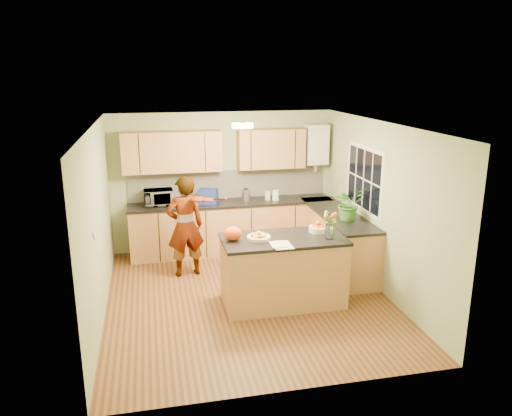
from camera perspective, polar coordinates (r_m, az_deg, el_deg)
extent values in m
plane|color=#562F18|center=(7.40, -0.97, -10.18)|extent=(4.50, 4.50, 0.00)
cube|color=silver|center=(6.70, -1.07, 9.46)|extent=(4.00, 4.50, 0.02)
cube|color=#9FB07E|center=(9.10, -3.78, 3.06)|extent=(4.00, 0.02, 2.50)
cube|color=#9FB07E|center=(4.89, 4.16, -8.10)|extent=(4.00, 0.02, 2.50)
cube|color=#9FB07E|center=(6.86, -17.64, -1.79)|extent=(0.02, 4.50, 2.50)
cube|color=#9FB07E|center=(7.58, 13.98, 0.08)|extent=(0.02, 4.50, 2.50)
cube|color=#AD7045|center=(9.03, -2.78, -2.28)|extent=(3.60, 0.60, 0.90)
cube|color=black|center=(8.89, -2.81, 0.59)|extent=(3.64, 0.62, 0.04)
cube|color=#AD7045|center=(8.43, 9.29, -3.78)|extent=(0.60, 2.20, 0.90)
cube|color=black|center=(8.29, 9.36, -0.71)|extent=(0.62, 2.24, 0.04)
cube|color=beige|center=(9.11, -3.14, 2.76)|extent=(3.60, 0.02, 0.52)
cube|color=#AD7045|center=(8.74, -9.56, 6.36)|extent=(1.70, 0.34, 0.70)
cube|color=#AD7045|center=(8.99, 1.72, 6.82)|extent=(1.20, 0.34, 0.70)
cube|color=white|center=(9.23, 6.88, 7.26)|extent=(0.40, 0.30, 0.72)
cylinder|color=silver|center=(9.29, 6.80, 4.81)|extent=(0.06, 0.06, 0.20)
cube|color=white|center=(8.03, 12.23, 3.25)|extent=(0.01, 1.30, 1.05)
cube|color=black|center=(8.03, 12.20, 3.25)|extent=(0.01, 1.18, 0.92)
cube|color=white|center=(6.28, -18.00, -2.94)|extent=(0.02, 0.09, 0.09)
cylinder|color=#FFEABF|center=(7.00, -1.55, 9.39)|extent=(0.30, 0.30, 0.06)
cylinder|color=white|center=(7.00, -1.55, 9.63)|extent=(0.10, 0.10, 0.02)
cube|color=#AD7045|center=(7.07, 3.10, -7.31)|extent=(1.66, 0.83, 0.93)
cube|color=black|center=(6.90, 3.16, -3.57)|extent=(1.70, 0.87, 0.04)
cylinder|color=beige|center=(6.80, 0.31, -3.42)|extent=(0.32, 0.32, 0.05)
cylinder|color=beige|center=(7.17, 7.09, -2.42)|extent=(0.26, 0.26, 0.08)
cylinder|color=silver|center=(6.88, 8.40, -2.74)|extent=(0.10, 0.10, 0.19)
ellipsoid|color=#FF4E15|center=(6.76, -2.68, -2.94)|extent=(0.30, 0.28, 0.19)
cube|color=silver|center=(6.59, 3.01, -4.24)|extent=(0.24, 0.33, 0.01)
imported|color=tan|center=(7.97, -8.10, -2.08)|extent=(0.65, 0.48, 1.64)
imported|color=white|center=(8.79, -11.08, 1.19)|extent=(0.51, 0.36, 0.27)
cube|color=navy|center=(8.79, -5.47, 1.35)|extent=(0.37, 0.32, 0.25)
cylinder|color=silver|center=(8.95, -1.16, 1.49)|extent=(0.14, 0.14, 0.20)
sphere|color=black|center=(8.92, -1.17, 2.34)|extent=(0.07, 0.07, 0.07)
cylinder|color=beige|center=(9.00, 1.35, 1.42)|extent=(0.12, 0.12, 0.15)
cylinder|color=white|center=(8.97, 2.26, 1.46)|extent=(0.14, 0.14, 0.18)
imported|color=#397727|center=(7.86, 10.57, 0.49)|extent=(0.56, 0.51, 0.53)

